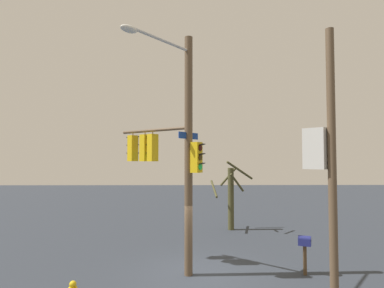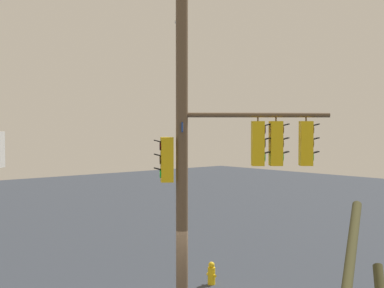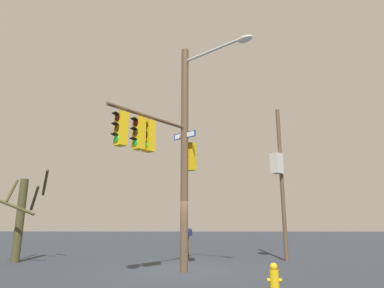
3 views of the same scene
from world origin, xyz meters
TOP-DOWN VIEW (x-y plane):
  - ground_plane at (0.00, 0.00)m, footprint 80.00×80.00m
  - main_signal_pole_assembly at (0.22, 0.91)m, footprint 4.93×3.48m
  - secondary_pole_assembly at (-4.56, -2.87)m, footprint 0.68×0.67m
  - fire_hydrant at (-2.60, 3.60)m, footprint 0.38×0.24m
  - mailbox at (-0.15, -3.93)m, footprint 0.41×0.50m
  - bare_tree_behind_pole at (7.34, -2.20)m, footprint 2.23×2.40m

SIDE VIEW (x-z plane):
  - ground_plane at x=0.00m, z-range 0.00..0.00m
  - fire_hydrant at x=-2.60m, z-range -0.02..0.71m
  - mailbox at x=-0.15m, z-range 0.40..1.81m
  - bare_tree_behind_pole at x=7.34m, z-range 0.00..4.09m
  - secondary_pole_assembly at x=-4.56m, z-range 0.37..7.61m
  - main_signal_pole_assembly at x=0.22m, z-range 0.30..9.05m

